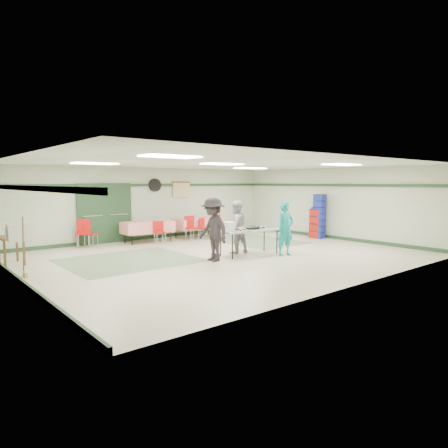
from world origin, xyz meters
TOP-DOWN VIEW (x-y plane):
  - floor at (0.00, 0.00)m, footprint 11.00×11.00m
  - ceiling at (0.00, 0.00)m, footprint 11.00×11.00m
  - wall_back at (0.00, 4.50)m, footprint 11.00×0.00m
  - wall_front at (0.00, -4.50)m, footprint 11.00×0.00m
  - wall_left at (-5.50, 0.00)m, footprint 0.00×9.00m
  - wall_right at (5.50, 0.00)m, footprint 0.00×9.00m
  - trim_back at (0.00, 4.47)m, footprint 11.00×0.06m
  - baseboard_back at (0.00, 4.47)m, footprint 11.00×0.06m
  - trim_left at (-5.47, 0.00)m, footprint 0.06×9.00m
  - baseboard_left at (-5.47, 0.00)m, footprint 0.06×9.00m
  - trim_right at (5.47, 0.00)m, footprint 0.06×9.00m
  - baseboard_right at (5.47, 0.00)m, footprint 0.06×9.00m
  - green_patch_a at (-2.50, 1.00)m, footprint 3.50×3.00m
  - green_patch_b at (2.80, 1.50)m, footprint 2.50×3.50m
  - double_door_left at (-2.20, 4.44)m, footprint 0.90×0.06m
  - double_door_right at (-1.25, 4.44)m, footprint 0.90×0.06m
  - door_frame at (-1.73, 4.42)m, footprint 2.00×0.03m
  - wall_fan at (0.30, 4.44)m, footprint 0.50×0.10m
  - scroll_banner at (1.50, 4.44)m, footprint 0.80×0.02m
  - serving_table at (0.66, -0.47)m, footprint 1.97×0.97m
  - sheet_tray_right at (1.19, -0.52)m, footprint 0.66×0.53m
  - sheet_tray_mid at (0.48, -0.35)m, footprint 0.59×0.47m
  - sheet_tray_left at (0.18, -0.58)m, footprint 0.59×0.48m
  - baking_pan at (0.69, -0.51)m, footprint 0.46×0.32m
  - foam_box_stack at (-0.09, -0.42)m, footprint 0.26×0.24m
  - volunteer_teal at (1.40, -1.23)m, footprint 0.62×0.45m
  - volunteer_grey at (0.55, 0.01)m, footprint 0.83×0.67m
  - volunteer_dark at (-0.75, -0.52)m, footprint 0.68×1.15m
  - dining_table_a at (1.73, 3.65)m, footprint 2.00×0.96m
  - dining_table_b at (-0.47, 3.65)m, footprint 1.85×0.88m
  - chair_a at (1.60, 3.07)m, footprint 0.49×0.49m
  - chair_b at (1.01, 3.09)m, footprint 0.44×0.44m
  - chair_c at (2.37, 3.08)m, footprint 0.53×0.53m
  - chair_d at (-0.35, 3.08)m, footprint 0.45×0.45m
  - chair_loose_a at (-2.47, 4.06)m, footprint 0.53×0.53m
  - chair_loose_b at (-2.70, 3.93)m, footprint 0.58×0.58m
  - crate_stack_blue_a at (5.15, 0.48)m, footprint 0.44×0.44m
  - crate_stack_red at (5.15, 0.51)m, footprint 0.52×0.52m
  - crate_stack_blue_b at (5.15, 0.39)m, footprint 0.41×0.41m
  - printer_table at (-5.15, 2.48)m, footprint 0.57×0.87m
  - office_printer at (-5.15, 1.49)m, footprint 0.55×0.48m
  - broom at (-5.23, 0.78)m, footprint 0.08×0.22m

SIDE VIEW (x-z plane):
  - floor at x=0.00m, z-range 0.00..0.00m
  - green_patch_a at x=-2.50m, z-range 0.00..0.01m
  - green_patch_b at x=2.80m, z-range 0.00..0.01m
  - baseboard_back at x=0.00m, z-range 0.00..0.12m
  - baseboard_left at x=-5.47m, z-range 0.00..0.12m
  - baseboard_right at x=5.47m, z-range 0.00..0.12m
  - chair_d at x=-0.35m, z-range 0.09..0.89m
  - chair_a at x=1.60m, z-range 0.09..0.89m
  - chair_loose_a at x=-2.47m, z-range 0.09..0.91m
  - chair_c at x=2.37m, z-range 0.10..1.00m
  - chair_b at x=1.01m, z-range 0.10..1.01m
  - crate_stack_red at x=5.15m, z-range 0.00..1.13m
  - dining_table_b at x=-0.47m, z-range 0.19..0.95m
  - dining_table_a at x=1.73m, z-range 0.19..0.95m
  - chair_loose_b at x=-2.70m, z-range 0.11..1.05m
  - crate_stack_blue_a at x=5.15m, z-range 0.00..1.20m
  - printer_table at x=-5.15m, z-range 0.26..1.01m
  - broom at x=-5.23m, z-range 0.03..1.39m
  - serving_table at x=0.66m, z-range 0.34..1.10m
  - sheet_tray_right at x=1.19m, z-range 0.76..0.78m
  - sheet_tray_mid at x=0.48m, z-range 0.76..0.78m
  - sheet_tray_left at x=0.18m, z-range 0.76..0.78m
  - volunteer_teal at x=1.40m, z-range 0.00..1.59m
  - baking_pan at x=0.69m, z-range 0.76..0.84m
  - volunteer_grey at x=0.55m, z-range 0.00..1.61m
  - crate_stack_blue_b at x=5.15m, z-range 0.00..1.70m
  - volunteer_dark at x=-0.75m, z-range 0.00..1.74m
  - foam_box_stack at x=-0.09m, z-range 0.76..1.03m
  - office_printer at x=-5.15m, z-range 0.75..1.17m
  - double_door_left at x=-2.20m, z-range 0.00..2.10m
  - double_door_right at x=-1.25m, z-range 0.00..2.10m
  - door_frame at x=-1.73m, z-range -0.02..2.12m
  - wall_back at x=0.00m, z-range -4.15..6.85m
  - wall_front at x=0.00m, z-range -4.15..6.85m
  - wall_left at x=-5.50m, z-range -3.15..5.85m
  - wall_right at x=5.50m, z-range -3.15..5.85m
  - scroll_banner at x=1.50m, z-range 1.55..2.15m
  - trim_back at x=0.00m, z-range 2.00..2.10m
  - trim_left at x=-5.47m, z-range 2.00..2.10m
  - trim_right at x=5.47m, z-range 2.00..2.10m
  - wall_fan at x=0.30m, z-range 1.80..2.30m
  - ceiling at x=0.00m, z-range 2.70..2.70m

